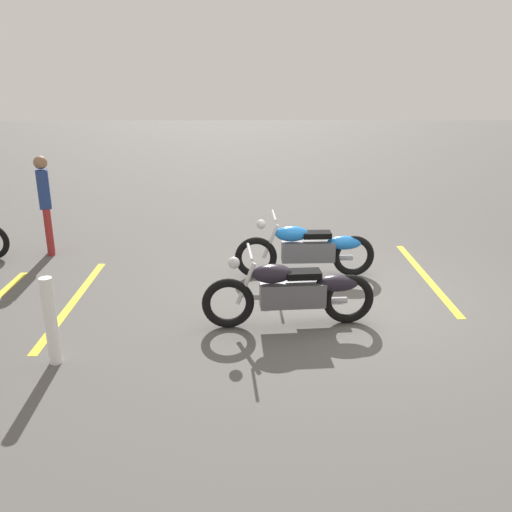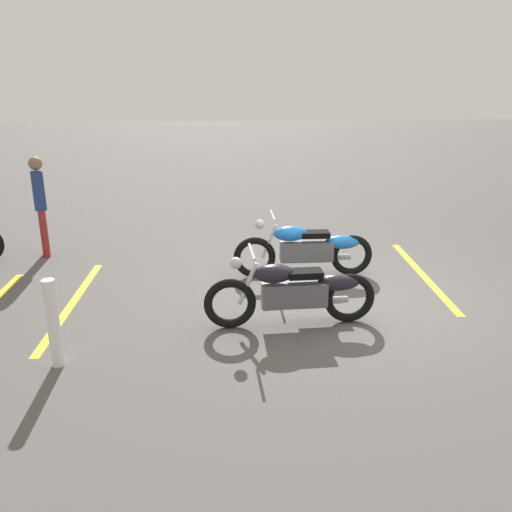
# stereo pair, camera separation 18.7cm
# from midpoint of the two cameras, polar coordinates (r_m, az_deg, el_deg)

# --- Properties ---
(ground_plane) EXTENTS (60.00, 60.00, 0.00)m
(ground_plane) POSITION_cam_midpoint_polar(r_m,az_deg,el_deg) (8.13, 10.32, -4.31)
(ground_plane) COLOR #514F4C
(motorcycle_bright_foreground) EXTENTS (2.23, 0.62, 1.04)m
(motorcycle_bright_foreground) POSITION_cam_midpoint_polar(r_m,az_deg,el_deg) (8.71, 6.13, 0.73)
(motorcycle_bright_foreground) COLOR black
(motorcycle_bright_foreground) RESTS_ON ground
(motorcycle_dark_foreground) EXTENTS (2.23, 0.62, 1.04)m
(motorcycle_dark_foreground) POSITION_cam_midpoint_polar(r_m,az_deg,el_deg) (7.03, 4.68, -3.73)
(motorcycle_dark_foreground) COLOR black
(motorcycle_dark_foreground) RESTS_ON ground
(bystander_near_row) EXTENTS (0.26, 0.30, 1.77)m
(bystander_near_row) POSITION_cam_midpoint_polar(r_m,az_deg,el_deg) (10.28, -20.65, 5.45)
(bystander_near_row) COLOR maroon
(bystander_near_row) RESTS_ON ground
(bollard_post) EXTENTS (0.14, 0.14, 1.03)m
(bollard_post) POSITION_cam_midpoint_polar(r_m,az_deg,el_deg) (6.46, -19.83, -6.43)
(bollard_post) COLOR white
(bollard_post) RESTS_ON ground
(parking_stripe_near) EXTENTS (0.13, 3.20, 0.01)m
(parking_stripe_near) POSITION_cam_midpoint_polar(r_m,az_deg,el_deg) (9.25, 17.80, -2.03)
(parking_stripe_near) COLOR yellow
(parking_stripe_near) RESTS_ON ground
(parking_stripe_mid) EXTENTS (0.13, 3.20, 0.01)m
(parking_stripe_mid) POSITION_cam_midpoint_polar(r_m,az_deg,el_deg) (8.28, -17.86, -4.49)
(parking_stripe_mid) COLOR yellow
(parking_stripe_mid) RESTS_ON ground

